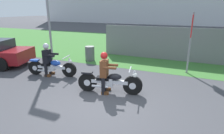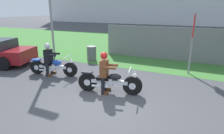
% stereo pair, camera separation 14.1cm
% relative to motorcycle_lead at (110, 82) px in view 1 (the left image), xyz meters
% --- Properties ---
extents(ground, '(120.00, 120.00, 0.00)m').
position_rel_motorcycle_lead_xyz_m(ground, '(0.17, -1.06, -0.39)').
color(ground, '#424247').
extents(grass_verge, '(60.00, 12.00, 0.01)m').
position_rel_motorcycle_lead_xyz_m(grass_verge, '(0.17, 8.76, -0.39)').
color(grass_verge, '#3D7533').
rests_on(grass_verge, ground).
extents(motorcycle_lead, '(2.16, 0.77, 0.88)m').
position_rel_motorcycle_lead_xyz_m(motorcycle_lead, '(0.00, 0.00, 0.00)').
color(motorcycle_lead, black).
rests_on(motorcycle_lead, ground).
extents(rider_lead, '(0.61, 0.54, 1.40)m').
position_rel_motorcycle_lead_xyz_m(rider_lead, '(-0.16, -0.03, 0.43)').
color(rider_lead, black).
rests_on(rider_lead, ground).
extents(motorcycle_follow, '(2.12, 0.77, 0.86)m').
position_rel_motorcycle_lead_xyz_m(motorcycle_follow, '(-2.94, 0.60, -0.01)').
color(motorcycle_follow, black).
rests_on(motorcycle_follow, ground).
extents(rider_follow, '(0.61, 0.54, 1.38)m').
position_rel_motorcycle_lead_xyz_m(rider_follow, '(-3.10, 0.57, 0.41)').
color(rider_follow, black).
rests_on(rider_follow, ground).
extents(trash_can, '(0.50, 0.50, 0.79)m').
position_rel_motorcycle_lead_xyz_m(trash_can, '(-2.72, 3.40, 0.00)').
color(trash_can, '#595E5B').
rests_on(trash_can, ground).
extents(sign_banner, '(0.08, 0.60, 2.60)m').
position_rel_motorcycle_lead_xyz_m(sign_banner, '(2.28, 3.27, 1.33)').
color(sign_banner, gray).
rests_on(sign_banner, ground).
extents(fence_segment, '(7.00, 0.06, 1.80)m').
position_rel_motorcycle_lead_xyz_m(fence_segment, '(0.90, 5.28, 0.51)').
color(fence_segment, slate).
rests_on(fence_segment, ground).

